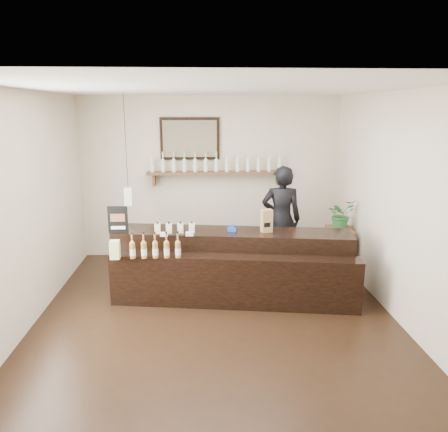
% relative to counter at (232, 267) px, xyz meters
% --- Properties ---
extents(ground, '(5.00, 5.00, 0.00)m').
position_rel_counter_xyz_m(ground, '(-0.24, -0.58, -0.43)').
color(ground, black).
rests_on(ground, ground).
extents(room_shell, '(5.00, 5.00, 5.00)m').
position_rel_counter_xyz_m(room_shell, '(-0.24, -0.58, 1.27)').
color(room_shell, beige).
rests_on(room_shell, ground).
extents(back_wall_decor, '(2.66, 0.96, 1.69)m').
position_rel_counter_xyz_m(back_wall_decor, '(-0.39, 1.80, 1.32)').
color(back_wall_decor, brown).
rests_on(back_wall_decor, ground).
extents(counter, '(3.35, 1.35, 1.08)m').
position_rel_counter_xyz_m(counter, '(0.00, 0.00, 0.00)').
color(counter, black).
rests_on(counter, ground).
extents(promo_sign, '(0.27, 0.03, 0.38)m').
position_rel_counter_xyz_m(promo_sign, '(-1.55, 0.09, 0.68)').
color(promo_sign, black).
rests_on(promo_sign, counter).
extents(paper_bag, '(0.16, 0.14, 0.32)m').
position_rel_counter_xyz_m(paper_bag, '(0.48, 0.05, 0.65)').
color(paper_bag, olive).
rests_on(paper_bag, counter).
extents(tape_dispenser, '(0.13, 0.08, 0.10)m').
position_rel_counter_xyz_m(tape_dispenser, '(0.01, 0.09, 0.53)').
color(tape_dispenser, '#193FAF').
rests_on(tape_dispenser, counter).
extents(side_cabinet, '(0.43, 0.55, 0.75)m').
position_rel_counter_xyz_m(side_cabinet, '(1.76, 0.77, -0.06)').
color(side_cabinet, brown).
rests_on(side_cabinet, ground).
extents(potted_plant, '(0.53, 0.51, 0.46)m').
position_rel_counter_xyz_m(potted_plant, '(1.76, 0.77, 0.55)').
color(potted_plant, '#28652F').
rests_on(potted_plant, side_cabinet).
extents(shopkeeper, '(0.76, 0.54, 1.95)m').
position_rel_counter_xyz_m(shopkeeper, '(0.86, 0.97, 0.54)').
color(shopkeeper, black).
rests_on(shopkeeper, ground).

